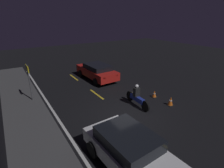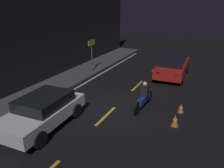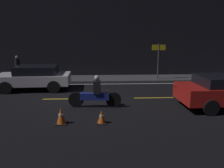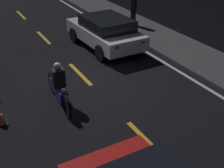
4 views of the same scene
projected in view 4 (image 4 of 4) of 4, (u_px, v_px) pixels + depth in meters
The scene contains 11 objects.
ground_plane at pixel (91, 85), 10.66m from camera, with size 56.00×56.00×0.00m, color black.
raised_curb at pixel (198, 58), 12.59m from camera, with size 28.00×2.31×0.15m.
lane_dash_a at pixel (21, 15), 18.46m from camera, with size 2.00×0.14×0.01m.
lane_dash_b at pixel (44, 38), 14.95m from camera, with size 2.00×0.14×0.01m.
lane_dash_c at pixel (80, 74), 11.44m from camera, with size 2.00×0.14×0.01m.
lane_dash_d at pixel (149, 143), 7.92m from camera, with size 2.00×0.14×0.01m.
lane_solid_kerb at pixel (170, 66), 12.04m from camera, with size 25.20×0.14×0.01m.
sedan_white at pixel (105, 31), 13.44m from camera, with size 4.14×2.11×1.38m.
motorcycle at pixel (58, 87), 9.37m from camera, with size 2.29×0.38×1.40m.
traffic_cone_mid at pixel (0, 117), 8.54m from camera, with size 0.36×0.36×0.48m.
pedestrian at pixel (133, 9), 15.87m from camera, with size 0.34×0.34×1.60m.
Camera 4 is at (8.63, -3.78, 5.03)m, focal length 50.00 mm.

